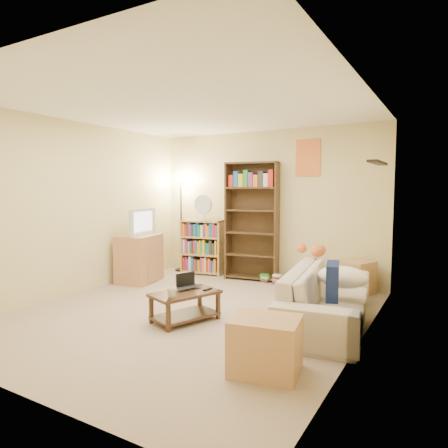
# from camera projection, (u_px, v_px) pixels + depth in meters

# --- Properties ---
(room) EXTENTS (4.50, 4.54, 2.52)m
(room) POSITION_uv_depth(u_px,v_px,m) (190.00, 181.00, 4.78)
(room) COLOR tan
(room) RESTS_ON ground
(sofa) EXTENTS (2.35, 1.42, 0.62)m
(sofa) POSITION_uv_depth(u_px,v_px,m) (328.00, 296.00, 4.55)
(sofa) COLOR beige
(sofa) RESTS_ON ground
(navy_pillow) EXTENTS (0.22, 0.42, 0.37)m
(navy_pillow) POSITION_uv_depth(u_px,v_px,m) (332.00, 281.00, 4.07)
(navy_pillow) COLOR #121E51
(navy_pillow) RESTS_ON sofa
(cream_blanket) EXTENTS (0.57, 0.41, 0.24)m
(cream_blanket) POSITION_uv_depth(u_px,v_px,m) (342.00, 277.00, 4.52)
(cream_blanket) COLOR white
(cream_blanket) RESTS_ON sofa
(tabby_cat) EXTENTS (0.49, 0.23, 0.17)m
(tabby_cat) POSITION_uv_depth(u_px,v_px,m) (315.00, 250.00, 5.37)
(tabby_cat) COLOR orange
(tabby_cat) RESTS_ON sofa
(coffee_table) EXTENTS (0.67, 0.88, 0.34)m
(coffee_table) POSITION_uv_depth(u_px,v_px,m) (185.00, 303.00, 4.60)
(coffee_table) COLOR #402818
(coffee_table) RESTS_ON ground
(laptop) EXTENTS (0.45, 0.39, 0.03)m
(laptop) POSITION_uv_depth(u_px,v_px,m) (191.00, 289.00, 4.69)
(laptop) COLOR black
(laptop) RESTS_ON coffee_table
(laptop_screen) EXTENTS (0.10, 0.25, 0.17)m
(laptop_screen) POSITION_uv_depth(u_px,v_px,m) (185.00, 279.00, 4.77)
(laptop_screen) COLOR white
(laptop_screen) RESTS_ON laptop
(mug) EXTENTS (0.23, 0.23, 0.10)m
(mug) POSITION_uv_depth(u_px,v_px,m) (172.00, 292.00, 4.36)
(mug) COLOR white
(mug) RESTS_ON coffee_table
(tv_remote) EXTENTS (0.05, 0.14, 0.02)m
(tv_remote) POSITION_uv_depth(u_px,v_px,m) (207.00, 289.00, 4.69)
(tv_remote) COLOR black
(tv_remote) RESTS_ON coffee_table
(tv_stand) EXTENTS (0.64, 0.80, 0.77)m
(tv_stand) POSITION_uv_depth(u_px,v_px,m) (139.00, 258.00, 6.57)
(tv_stand) COLOR tan
(tv_stand) RESTS_ON ground
(television) EXTENTS (0.78, 0.36, 0.43)m
(television) POSITION_uv_depth(u_px,v_px,m) (139.00, 222.00, 6.51)
(television) COLOR black
(television) RESTS_ON tv_stand
(tall_bookshelf) EXTENTS (0.92, 0.42, 1.97)m
(tall_bookshelf) POSITION_uv_depth(u_px,v_px,m) (252.00, 218.00, 6.67)
(tall_bookshelf) COLOR #49311C
(tall_bookshelf) RESTS_ON ground
(short_bookshelf) EXTENTS (0.80, 0.43, 0.97)m
(short_bookshelf) POSITION_uv_depth(u_px,v_px,m) (202.00, 247.00, 7.18)
(short_bookshelf) COLOR tan
(short_bookshelf) RESTS_ON ground
(desk_fan) EXTENTS (0.35, 0.19, 0.45)m
(desk_fan) POSITION_uv_depth(u_px,v_px,m) (203.00, 207.00, 7.05)
(desk_fan) COLOR white
(desk_fan) RESTS_ON short_bookshelf
(floor_lamp) EXTENTS (0.28, 0.28, 1.67)m
(floor_lamp) POSITION_uv_depth(u_px,v_px,m) (181.00, 200.00, 7.38)
(floor_lamp) COLOR black
(floor_lamp) RESTS_ON ground
(side_table) EXTENTS (0.56, 0.56, 0.49)m
(side_table) POSITION_uv_depth(u_px,v_px,m) (356.00, 277.00, 5.81)
(side_table) COLOR #D9B669
(side_table) RESTS_ON ground
(end_cabinet) EXTENTS (0.63, 0.55, 0.46)m
(end_cabinet) POSITION_uv_depth(u_px,v_px,m) (266.00, 345.00, 3.31)
(end_cabinet) COLOR tan
(end_cabinet) RESTS_ON ground
(book_stacks) EXTENTS (0.62, 0.20, 0.19)m
(book_stacks) POSITION_uv_depth(u_px,v_px,m) (279.00, 280.00, 6.38)
(book_stacks) COLOR red
(book_stacks) RESTS_ON ground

